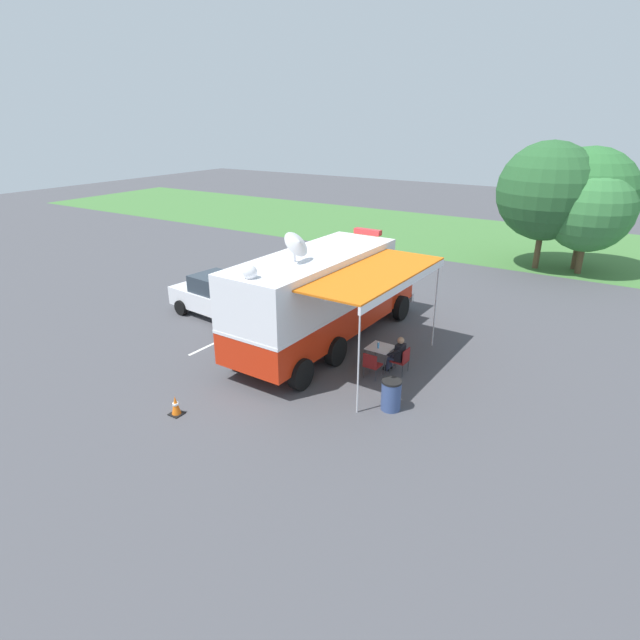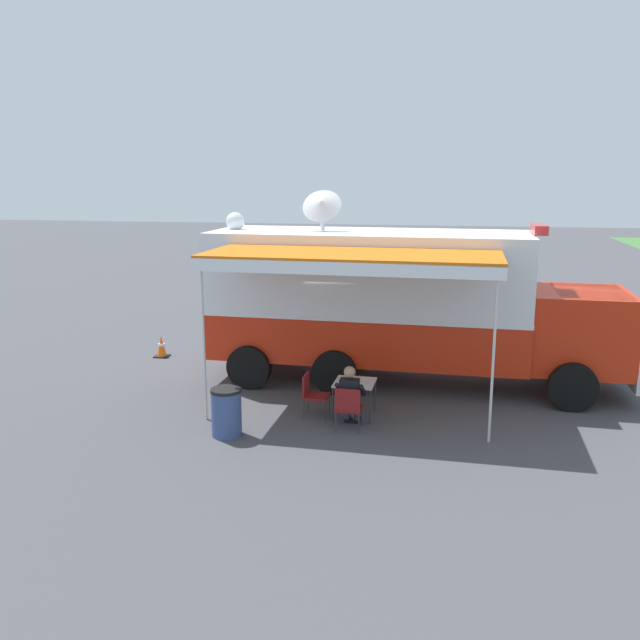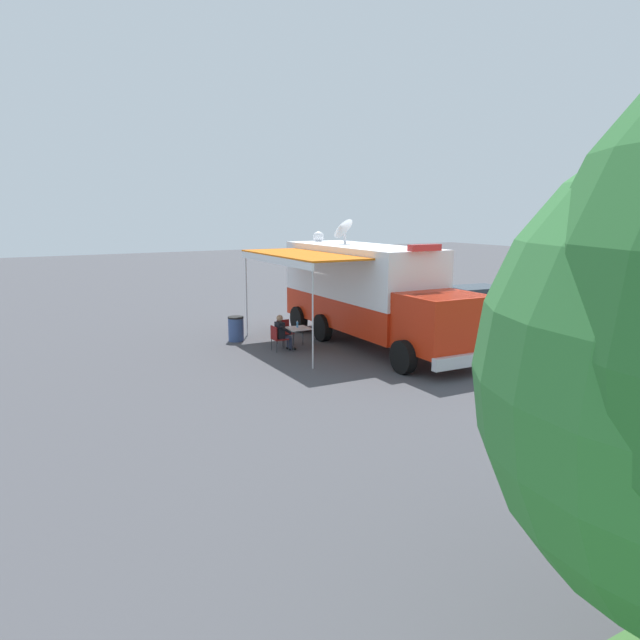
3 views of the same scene
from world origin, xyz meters
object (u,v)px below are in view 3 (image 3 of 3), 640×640
command_truck (370,291)px  car_behind_truck (477,308)px  seated_responder (282,332)px  folding_chair_beside_table (284,330)px  folding_table (298,330)px  folding_chair_at_table (277,336)px  water_bottle (297,324)px  traffic_cone (309,309)px  trash_bin (236,329)px

command_truck → car_behind_truck: size_ratio=2.19×
seated_responder → command_truck: bearing=167.3°
folding_chair_beside_table → folding_table: bearing=97.3°
command_truck → seated_responder: size_ratio=7.65×
command_truck → folding_table: (2.52, -0.70, -1.27)m
folding_table → command_truck: bearing=164.4°
seated_responder → folding_chair_at_table: bearing=-1.7°
command_truck → water_bottle: (2.49, -0.81, -1.11)m
folding_table → water_bottle: water_bottle is taller
folding_chair_at_table → folding_chair_beside_table: (-0.69, -0.84, 0.00)m
folding_chair_beside_table → seated_responder: (0.50, 0.84, 0.14)m
seated_responder → car_behind_truck: 8.40m
folding_chair_at_table → traffic_cone: (-4.34, -5.66, -0.23)m
folding_table → folding_chair_beside_table: (0.11, -0.85, -0.16)m
water_bottle → folding_chair_at_table: bearing=7.0°
water_bottle → car_behind_truck: 7.77m
traffic_cone → car_behind_truck: car_behind_truck is taller
folding_chair_at_table → water_bottle: bearing=-173.0°
seated_responder → traffic_cone: 7.03m
folding_table → traffic_cone: (-3.54, -5.67, -0.39)m
folding_chair_at_table → trash_bin: bearing=-74.3°
folding_chair_beside_table → trash_bin: 1.89m
folding_table → water_bottle: 0.20m
car_behind_truck → folding_table: bearing=-5.0°
folding_table → trash_bin: trash_bin is taller
command_truck → folding_chair_beside_table: command_truck is taller
traffic_cone → car_behind_truck: bearing=123.6°
seated_responder → car_behind_truck: size_ratio=0.29×
water_bottle → trash_bin: bearing=-55.4°
command_truck → trash_bin: 5.11m
water_bottle → traffic_cone: (-3.51, -5.56, -0.55)m
water_bottle → seated_responder: bearing=9.6°
command_truck → folding_chair_at_table: 3.68m
folding_table → traffic_cone: folding_table is taller
seated_responder → traffic_cone: (-4.15, -5.66, -0.37)m
folding_chair_at_table → traffic_cone: size_ratio=1.50×
command_truck → folding_chair_beside_table: bearing=-30.6°
folding_table → folding_chair_beside_table: 0.87m
water_bottle → folding_chair_beside_table: water_bottle is taller
seated_responder → trash_bin: (0.81, -2.20, -0.20)m
command_truck → traffic_cone: bearing=-99.1°
trash_bin → traffic_cone: size_ratio=1.57×
traffic_cone → folding_table: bearing=58.0°
seated_responder → trash_bin: bearing=-69.9°
command_truck → trash_bin: size_ratio=10.50×
trash_bin → traffic_cone: (-4.96, -3.46, -0.18)m
folding_chair_beside_table → water_bottle: bearing=100.7°
trash_bin → traffic_cone: 6.05m
traffic_cone → folding_chair_beside_table: bearing=52.9°
trash_bin → car_behind_truck: size_ratio=0.21×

